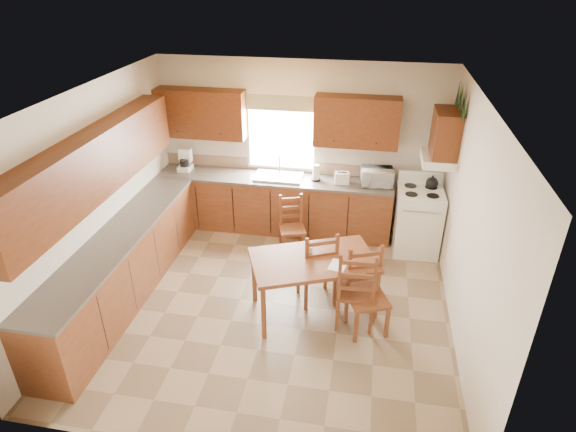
% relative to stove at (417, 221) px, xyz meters
% --- Properties ---
extents(floor, '(4.50, 4.50, 0.00)m').
position_rel_stove_xyz_m(floor, '(-1.88, -1.68, -0.49)').
color(floor, '#8E765A').
rests_on(floor, ground).
extents(ceiling, '(4.50, 4.50, 0.00)m').
position_rel_stove_xyz_m(ceiling, '(-1.88, -1.68, 2.21)').
color(ceiling, '#8A5E1E').
rests_on(ceiling, floor).
extents(wall_left, '(4.50, 4.50, 0.00)m').
position_rel_stove_xyz_m(wall_left, '(-4.13, -1.68, 0.86)').
color(wall_left, beige).
rests_on(wall_left, floor).
extents(wall_right, '(4.50, 4.50, 0.00)m').
position_rel_stove_xyz_m(wall_right, '(0.37, -1.68, 0.86)').
color(wall_right, beige).
rests_on(wall_right, floor).
extents(wall_back, '(4.50, 4.50, 0.00)m').
position_rel_stove_xyz_m(wall_back, '(-1.88, 0.57, 0.86)').
color(wall_back, beige).
rests_on(wall_back, floor).
extents(wall_front, '(4.50, 4.50, 0.00)m').
position_rel_stove_xyz_m(wall_front, '(-1.88, -3.93, 0.86)').
color(wall_front, beige).
rests_on(wall_front, floor).
extents(lower_cab_back, '(3.75, 0.60, 0.88)m').
position_rel_stove_xyz_m(lower_cab_back, '(-2.25, 0.27, -0.05)').
color(lower_cab_back, brown).
rests_on(lower_cab_back, floor).
extents(lower_cab_left, '(0.60, 3.60, 0.88)m').
position_rel_stove_xyz_m(lower_cab_left, '(-3.83, -1.83, -0.05)').
color(lower_cab_left, brown).
rests_on(lower_cab_left, floor).
extents(counter_back, '(3.75, 0.63, 0.04)m').
position_rel_stove_xyz_m(counter_back, '(-2.25, 0.27, 0.41)').
color(counter_back, '#595049').
rests_on(counter_back, lower_cab_back).
extents(counter_left, '(0.63, 3.60, 0.04)m').
position_rel_stove_xyz_m(counter_left, '(-3.83, -1.83, 0.41)').
color(counter_left, '#595049').
rests_on(counter_left, lower_cab_left).
extents(backsplash, '(3.75, 0.01, 0.18)m').
position_rel_stove_xyz_m(backsplash, '(-2.25, 0.56, 0.52)').
color(backsplash, '#99785D').
rests_on(backsplash, counter_back).
extents(upper_cab_back_left, '(1.41, 0.33, 0.75)m').
position_rel_stove_xyz_m(upper_cab_back_left, '(-3.43, 0.41, 1.37)').
color(upper_cab_back_left, '#642E15').
rests_on(upper_cab_back_left, wall_back).
extents(upper_cab_back_right, '(1.25, 0.33, 0.75)m').
position_rel_stove_xyz_m(upper_cab_back_right, '(-1.02, 0.41, 1.37)').
color(upper_cab_back_right, '#642E15').
rests_on(upper_cab_back_right, wall_back).
extents(upper_cab_left, '(0.33, 3.60, 0.75)m').
position_rel_stove_xyz_m(upper_cab_left, '(-3.96, -1.83, 1.37)').
color(upper_cab_left, '#642E15').
rests_on(upper_cab_left, wall_left).
extents(upper_cab_stove, '(0.33, 0.62, 0.62)m').
position_rel_stove_xyz_m(upper_cab_stove, '(0.20, -0.03, 1.41)').
color(upper_cab_stove, '#642E15').
rests_on(upper_cab_stove, wall_right).
extents(range_hood, '(0.44, 0.62, 0.12)m').
position_rel_stove_xyz_m(range_hood, '(0.15, -0.03, 1.03)').
color(range_hood, white).
rests_on(range_hood, wall_right).
extents(window_frame, '(1.13, 0.02, 1.18)m').
position_rel_stove_xyz_m(window_frame, '(-2.18, 0.54, 1.06)').
color(window_frame, white).
rests_on(window_frame, wall_back).
extents(window_pane, '(1.05, 0.01, 1.10)m').
position_rel_stove_xyz_m(window_pane, '(-2.18, 0.54, 1.06)').
color(window_pane, white).
rests_on(window_pane, wall_back).
extents(window_valance, '(1.19, 0.01, 0.24)m').
position_rel_stove_xyz_m(window_valance, '(-2.18, 0.51, 1.56)').
color(window_valance, '#475E2D').
rests_on(window_valance, wall_back).
extents(sink_basin, '(0.75, 0.45, 0.04)m').
position_rel_stove_xyz_m(sink_basin, '(-2.18, 0.27, 0.45)').
color(sink_basin, silver).
rests_on(sink_basin, counter_back).
extents(pine_decal_a, '(0.22, 0.22, 0.36)m').
position_rel_stove_xyz_m(pine_decal_a, '(0.33, -0.35, 1.89)').
color(pine_decal_a, '#123417').
rests_on(pine_decal_a, wall_right).
extents(pine_decal_b, '(0.22, 0.22, 0.36)m').
position_rel_stove_xyz_m(pine_decal_b, '(0.33, -0.03, 1.93)').
color(pine_decal_b, '#123417').
rests_on(pine_decal_b, wall_right).
extents(pine_decal_c, '(0.22, 0.22, 0.36)m').
position_rel_stove_xyz_m(pine_decal_c, '(0.33, 0.29, 1.89)').
color(pine_decal_c, '#123417').
rests_on(pine_decal_c, wall_right).
extents(stove, '(0.68, 0.70, 0.98)m').
position_rel_stove_xyz_m(stove, '(0.00, 0.00, 0.00)').
color(stove, white).
rests_on(stove, floor).
extents(coffeemaker, '(0.24, 0.27, 0.32)m').
position_rel_stove_xyz_m(coffeemaker, '(-3.74, 0.31, 0.59)').
color(coffeemaker, white).
rests_on(coffeemaker, counter_back).
extents(paper_towel, '(0.12, 0.12, 0.25)m').
position_rel_stove_xyz_m(paper_towel, '(-1.59, 0.29, 0.56)').
color(paper_towel, white).
rests_on(paper_towel, counter_back).
extents(toaster, '(0.23, 0.17, 0.18)m').
position_rel_stove_xyz_m(toaster, '(-1.18, 0.24, 0.52)').
color(toaster, white).
rests_on(toaster, counter_back).
extents(microwave, '(0.48, 0.37, 0.27)m').
position_rel_stove_xyz_m(microwave, '(-0.66, 0.27, 0.56)').
color(microwave, white).
rests_on(microwave, counter_back).
extents(dining_table, '(1.69, 1.35, 0.79)m').
position_rel_stove_xyz_m(dining_table, '(-1.35, -1.75, -0.09)').
color(dining_table, brown).
rests_on(dining_table, floor).
extents(chair_near_left, '(0.47, 0.45, 1.08)m').
position_rel_stove_xyz_m(chair_near_left, '(-0.82, -1.87, 0.05)').
color(chair_near_left, brown).
rests_on(chair_near_left, floor).
extents(chair_near_right, '(0.58, 0.57, 1.06)m').
position_rel_stove_xyz_m(chair_near_right, '(-1.34, -1.49, 0.04)').
color(chair_near_right, brown).
rests_on(chair_near_right, floor).
extents(chair_far_left, '(0.47, 0.45, 0.89)m').
position_rel_stove_xyz_m(chair_far_left, '(-1.84, -0.38, -0.05)').
color(chair_far_left, brown).
rests_on(chair_far_left, floor).
extents(chair_far_right, '(0.57, 0.56, 1.05)m').
position_rel_stove_xyz_m(chair_far_right, '(-0.67, -1.98, 0.04)').
color(chair_far_right, brown).
rests_on(chair_far_right, floor).
extents(table_paper, '(0.23, 0.28, 0.00)m').
position_rel_stove_xyz_m(table_paper, '(-1.05, -1.83, 0.31)').
color(table_paper, white).
rests_on(table_paper, dining_table).
extents(table_card, '(0.08, 0.02, 0.11)m').
position_rel_stove_xyz_m(table_card, '(-1.42, -1.68, 0.36)').
color(table_card, white).
rests_on(table_card, dining_table).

